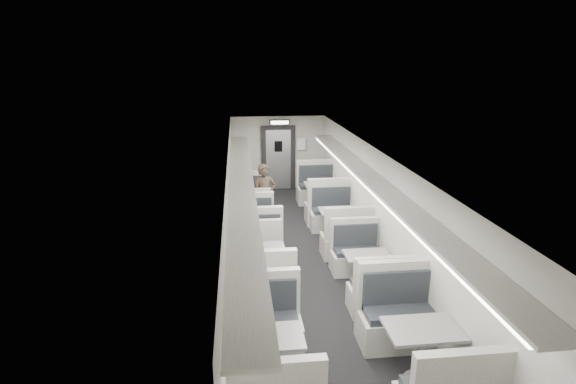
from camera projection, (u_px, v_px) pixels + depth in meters
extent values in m
cube|color=black|center=(305.00, 271.00, 9.28)|extent=(3.00, 12.00, 0.12)
cube|color=silver|center=(307.00, 151.00, 8.56)|extent=(3.00, 12.00, 0.12)
cube|color=silver|center=(278.00, 153.00, 14.69)|extent=(3.00, 0.12, 2.40)
cube|color=silver|center=(227.00, 217.00, 8.75)|extent=(0.12, 12.00, 2.40)
cube|color=silver|center=(382.00, 211.00, 9.09)|extent=(0.12, 12.00, 2.40)
cube|color=silver|center=(252.00, 218.00, 11.62)|extent=(0.97, 0.54, 0.41)
cube|color=#22282E|center=(252.00, 208.00, 11.57)|extent=(0.86, 0.43, 0.09)
cube|color=silver|center=(252.00, 201.00, 11.28)|extent=(0.97, 0.11, 0.64)
cube|color=silver|center=(250.00, 201.00, 12.97)|extent=(0.97, 0.54, 0.41)
cube|color=#22282E|center=(250.00, 193.00, 12.87)|extent=(0.86, 0.43, 0.09)
cube|color=silver|center=(249.00, 182.00, 13.01)|extent=(0.97, 0.11, 0.64)
cylinder|color=silver|center=(251.00, 205.00, 12.26)|extent=(0.09, 0.09, 0.63)
cylinder|color=silver|center=(251.00, 216.00, 12.35)|extent=(0.33, 0.33, 0.03)
cube|color=gray|center=(250.00, 193.00, 12.16)|extent=(0.80, 0.55, 0.04)
cube|color=silver|center=(256.00, 257.00, 9.28)|extent=(1.02, 0.57, 0.44)
cube|color=#22282E|center=(256.00, 245.00, 9.23)|extent=(0.91, 0.45, 0.10)
cube|color=silver|center=(256.00, 236.00, 8.92)|extent=(1.02, 0.12, 0.68)
cube|color=silver|center=(253.00, 231.00, 10.72)|extent=(1.02, 0.57, 0.44)
cube|color=#22282E|center=(253.00, 221.00, 10.61)|extent=(0.91, 0.45, 0.10)
cube|color=silver|center=(252.00, 206.00, 10.76)|extent=(1.02, 0.12, 0.68)
cylinder|color=silver|center=(254.00, 238.00, 9.97)|extent=(0.10, 0.10, 0.67)
cylinder|color=silver|center=(255.00, 251.00, 10.06)|extent=(0.35, 0.35, 0.03)
cube|color=gray|center=(254.00, 222.00, 9.86)|extent=(0.85, 0.58, 0.04)
cube|color=silver|center=(261.00, 300.00, 7.59)|extent=(1.16, 0.64, 0.49)
cube|color=#22282E|center=(260.00, 283.00, 7.53)|extent=(1.03, 0.51, 0.11)
cube|color=silver|center=(261.00, 272.00, 7.19)|extent=(1.16, 0.13, 0.76)
cube|color=silver|center=(256.00, 257.00, 9.21)|extent=(1.16, 0.64, 0.49)
cube|color=#22282E|center=(256.00, 244.00, 9.09)|extent=(1.03, 0.51, 0.11)
cube|color=silver|center=(255.00, 225.00, 9.26)|extent=(1.16, 0.13, 0.76)
cylinder|color=silver|center=(258.00, 270.00, 8.36)|extent=(0.11, 0.11, 0.75)
cylinder|color=silver|center=(259.00, 287.00, 8.47)|extent=(0.39, 0.39, 0.03)
cube|color=gray|center=(258.00, 249.00, 8.24)|extent=(0.96, 0.66, 0.04)
cube|color=silver|center=(265.00, 336.00, 6.63)|extent=(1.10, 0.61, 0.47)
cube|color=#22282E|center=(265.00, 320.00, 6.52)|extent=(0.98, 0.49, 0.10)
cube|color=silver|center=(263.00, 292.00, 6.67)|extent=(1.10, 0.12, 0.73)
cylinder|color=silver|center=(268.00, 364.00, 5.82)|extent=(0.10, 0.10, 0.72)
cube|color=gray|center=(268.00, 337.00, 5.71)|extent=(0.91, 0.62, 0.04)
cube|color=silver|center=(328.00, 213.00, 11.82)|extent=(1.17, 0.65, 0.49)
cube|color=#22282E|center=(328.00, 202.00, 11.76)|extent=(1.03, 0.52, 0.11)
cube|color=silver|center=(330.00, 193.00, 11.41)|extent=(1.17, 0.13, 0.77)
cube|color=silver|center=(316.00, 195.00, 13.45)|extent=(1.17, 0.65, 0.49)
cube|color=#22282E|center=(317.00, 185.00, 13.33)|extent=(1.03, 0.52, 0.11)
cube|color=silver|center=(316.00, 172.00, 13.49)|extent=(1.17, 0.13, 0.77)
cylinder|color=silver|center=(322.00, 199.00, 12.59)|extent=(0.11, 0.11, 0.76)
cylinder|color=silver|center=(322.00, 211.00, 12.70)|extent=(0.40, 0.40, 0.03)
cube|color=gray|center=(322.00, 184.00, 12.47)|extent=(0.97, 0.66, 0.04)
cube|color=silver|center=(347.00, 245.00, 9.83)|extent=(1.10, 0.61, 0.47)
cube|color=#22282E|center=(347.00, 233.00, 9.78)|extent=(0.97, 0.49, 0.10)
cube|color=silver|center=(350.00, 223.00, 9.45)|extent=(1.10, 0.12, 0.73)
cube|color=silver|center=(331.00, 220.00, 11.37)|extent=(1.10, 0.61, 0.47)
cube|color=#22282E|center=(332.00, 210.00, 11.26)|extent=(0.97, 0.49, 0.10)
cube|color=silver|center=(330.00, 195.00, 11.41)|extent=(1.10, 0.12, 0.73)
cylinder|color=silver|center=(339.00, 227.00, 10.56)|extent=(0.10, 0.10, 0.72)
cylinder|color=silver|center=(338.00, 240.00, 10.66)|extent=(0.37, 0.37, 0.03)
cube|color=gray|center=(339.00, 211.00, 10.45)|extent=(0.91, 0.62, 0.04)
cube|color=silver|center=(378.00, 299.00, 7.68)|extent=(1.01, 0.56, 0.43)
cube|color=#22282E|center=(378.00, 285.00, 7.63)|extent=(0.89, 0.45, 0.09)
cube|color=silver|center=(384.00, 276.00, 7.33)|extent=(1.01, 0.11, 0.66)
cube|color=silver|center=(356.00, 262.00, 9.08)|extent=(1.01, 0.56, 0.43)
cube|color=#22282E|center=(357.00, 250.00, 8.98)|extent=(0.89, 0.45, 0.09)
cube|color=silver|center=(354.00, 233.00, 9.12)|extent=(1.01, 0.11, 0.66)
cylinder|color=silver|center=(366.00, 273.00, 8.35)|extent=(0.09, 0.09, 0.65)
cylinder|color=silver|center=(366.00, 288.00, 8.44)|extent=(0.34, 0.34, 0.03)
cube|color=gray|center=(367.00, 255.00, 8.24)|extent=(0.83, 0.57, 0.04)
cube|color=silver|center=(465.00, 382.00, 4.74)|extent=(1.16, 0.13, 0.77)
cube|color=silver|center=(397.00, 329.00, 6.78)|extent=(1.16, 0.65, 0.49)
cube|color=#22282E|center=(399.00, 312.00, 6.66)|extent=(1.03, 0.52, 0.11)
cube|color=silver|center=(395.00, 284.00, 6.82)|extent=(1.16, 0.13, 0.77)
cylinder|color=silver|center=(420.00, 357.00, 5.92)|extent=(0.11, 0.11, 0.76)
cylinder|color=silver|center=(418.00, 380.00, 6.03)|extent=(0.39, 0.39, 0.03)
cube|color=gray|center=(423.00, 329.00, 5.80)|extent=(0.97, 0.66, 0.04)
imported|color=black|center=(265.00, 196.00, 11.43)|extent=(0.62, 0.43, 1.62)
cube|color=black|center=(231.00, 169.00, 11.96)|extent=(0.02, 1.18, 0.84)
cube|color=black|center=(231.00, 192.00, 9.86)|extent=(0.02, 1.18, 0.84)
cube|color=black|center=(230.00, 228.00, 7.77)|extent=(0.02, 1.18, 0.84)
cube|color=black|center=(228.00, 290.00, 5.67)|extent=(0.02, 1.18, 0.84)
cube|color=silver|center=(241.00, 185.00, 8.29)|extent=(0.46, 10.40, 0.05)
cube|color=white|center=(252.00, 187.00, 8.33)|extent=(0.05, 10.20, 0.04)
cube|color=silver|center=(374.00, 181.00, 8.57)|extent=(0.46, 10.40, 0.05)
cube|color=white|center=(363.00, 184.00, 8.56)|extent=(0.05, 10.20, 0.04)
cube|color=black|center=(278.00, 158.00, 14.62)|extent=(1.10, 0.10, 2.10)
cube|color=silver|center=(278.00, 160.00, 14.61)|extent=(0.80, 0.05, 1.95)
cube|color=black|center=(278.00, 146.00, 14.44)|extent=(0.25, 0.02, 0.35)
cube|color=black|center=(279.00, 122.00, 13.80)|extent=(0.62, 0.10, 0.16)
cube|color=white|center=(280.00, 123.00, 13.75)|extent=(0.54, 0.02, 0.10)
cube|color=white|center=(301.00, 144.00, 14.56)|extent=(0.32, 0.02, 0.40)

